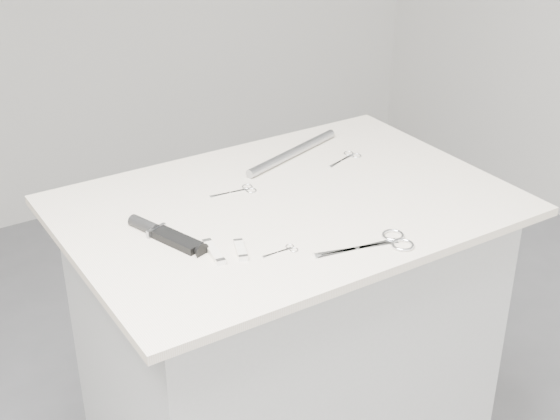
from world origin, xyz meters
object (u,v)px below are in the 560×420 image
large_shears (383,243)px  metal_rail (293,153)px  plinth (287,365)px  pocket_knife_a (214,252)px  sheathed_knife (162,234)px  pocket_knife_b (241,250)px  embroidery_scissors_a (240,191)px  embroidery_scissors_b (347,157)px  tiny_scissors (284,251)px

large_shears → metal_rail: metal_rail is taller
plinth → pocket_knife_a: pocket_knife_a is taller
sheathed_knife → pocket_knife_b: sheathed_knife is taller
embroidery_scissors_a → pocket_knife_a: size_ratio=1.16×
embroidery_scissors_b → tiny_scissors: (-0.39, -0.31, -0.00)m
embroidery_scissors_a → pocket_knife_b: bearing=-113.5°
plinth → pocket_knife_a: (-0.25, -0.12, 0.48)m
pocket_knife_a → metal_rail: size_ratio=0.29×
pocket_knife_a → embroidery_scissors_b: bearing=-55.8°
sheathed_knife → pocket_knife_b: size_ratio=2.61×
plinth → tiny_scissors: 0.52m
metal_rail → plinth: bearing=-125.5°
pocket_knife_b → sheathed_knife: bearing=57.3°
embroidery_scissors_a → sheathed_knife: 0.27m
pocket_knife_a → pocket_knife_b: (0.05, -0.02, -0.00)m
pocket_knife_a → large_shears: bearing=-106.7°
plinth → sheathed_knife: (-0.31, 0.00, 0.48)m
metal_rail → embroidery_scissors_a: bearing=-154.1°
plinth → pocket_knife_a: size_ratio=9.20×
large_shears → pocket_knife_a: bearing=166.6°
plinth → pocket_knife_b: pocket_knife_b is taller
embroidery_scissors_b → embroidery_scissors_a: bearing=164.8°
tiny_scissors → pocket_knife_b: pocket_knife_b is taller
sheathed_knife → metal_rail: 0.50m
pocket_knife_b → pocket_knife_a: bearing=86.7°
sheathed_knife → tiny_scissors: bearing=-153.8°
plinth → embroidery_scissors_b: size_ratio=7.78×
tiny_scissors → pocket_knife_b: (-0.08, 0.04, 0.00)m
tiny_scissors → pocket_knife_b: 0.09m
embroidery_scissors_b → pocket_knife_b: (-0.47, -0.27, 0.00)m
pocket_knife_b → embroidery_scissors_a: bearing=-9.2°
large_shears → sheathed_knife: size_ratio=1.08×
sheathed_knife → large_shears: bearing=-144.6°
pocket_knife_a → pocket_knife_b: bearing=-104.8°
large_shears → embroidery_scissors_b: size_ratio=1.83×
embroidery_scissors_a → embroidery_scissors_b: bearing=10.0°
embroidery_scissors_a → embroidery_scissors_b: size_ratio=0.98×
embroidery_scissors_a → pocket_knife_a: pocket_knife_a is taller
large_shears → tiny_scissors: (-0.19, 0.09, -0.00)m
tiny_scissors → sheathed_knife: sheathed_knife is taller
tiny_scissors → sheathed_knife: (-0.18, 0.19, 0.01)m
plinth → metal_rail: (0.15, 0.21, 0.48)m
plinth → tiny_scissors: bearing=-124.8°
large_shears → tiny_scissors: size_ratio=2.70×
metal_rail → embroidery_scissors_b: bearing=-35.5°
pocket_knife_a → metal_rail: bearing=-42.1°
tiny_scissors → embroidery_scissors_a: bearing=77.9°
embroidery_scissors_a → metal_rail: metal_rail is taller
embroidery_scissors_b → sheathed_knife: (-0.57, -0.12, 0.01)m
embroidery_scissors_b → pocket_knife_a: 0.57m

